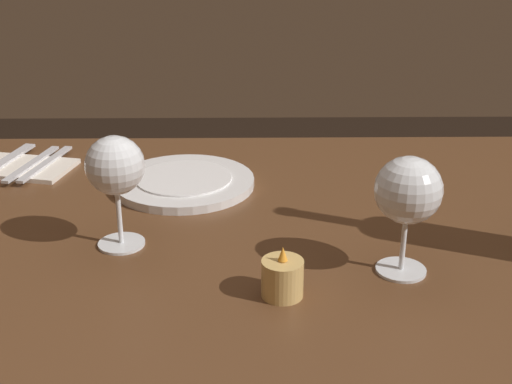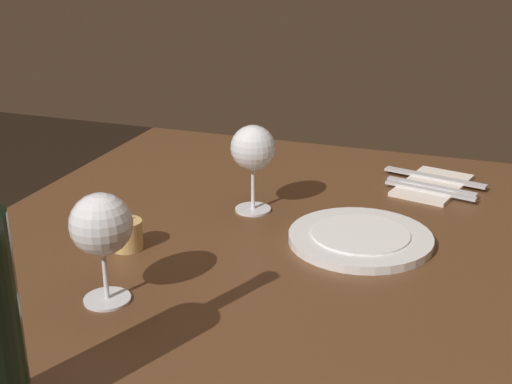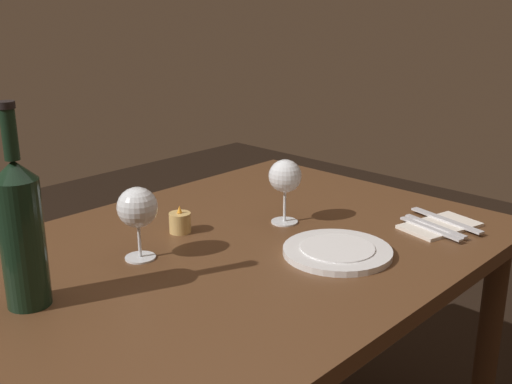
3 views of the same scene
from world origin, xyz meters
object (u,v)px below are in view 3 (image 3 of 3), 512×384
at_px(folded_napkin, 440,226).
at_px(table_knife, 446,220).
at_px(fork_outer, 430,229).
at_px(wine_bottle, 21,231).
at_px(dinner_plate, 337,251).
at_px(votive_candle, 180,223).
at_px(wine_glass_left, 137,209).
at_px(fork_inner, 435,226).
at_px(wine_glass_right, 285,178).

bearing_deg(folded_napkin, table_knife, 0.00).
height_order(fork_outer, table_knife, same).
distance_m(wine_bottle, folded_napkin, 0.95).
bearing_deg(dinner_plate, votive_candle, 113.10).
xyz_separation_m(wine_glass_left, folded_napkin, (0.61, -0.38, -0.11)).
bearing_deg(fork_outer, wine_glass_left, 146.26).
relative_size(votive_candle, fork_outer, 0.38).
height_order(wine_bottle, fork_outer, wine_bottle).
height_order(folded_napkin, fork_outer, fork_outer).
relative_size(dinner_plate, fork_outer, 1.33).
xyz_separation_m(folded_napkin, table_knife, (0.03, 0.00, 0.01)).
bearing_deg(fork_inner, wine_glass_left, 147.40).
bearing_deg(wine_glass_left, wine_glass_right, -11.88).
relative_size(wine_glass_right, votive_candle, 2.40).
distance_m(dinner_plate, fork_inner, 0.29).
bearing_deg(wine_glass_left, table_knife, -30.32).
bearing_deg(fork_inner, table_knife, 0.00).
distance_m(folded_napkin, fork_inner, 0.03).
xyz_separation_m(votive_candle, fork_outer, (0.40, -0.43, -0.01)).
distance_m(wine_glass_left, votive_candle, 0.19).
height_order(wine_glass_right, dinner_plate, wine_glass_right).
distance_m(wine_bottle, table_knife, 0.98).
xyz_separation_m(wine_bottle, fork_inner, (0.85, -0.35, -0.13)).
height_order(wine_glass_right, votive_candle, wine_glass_right).
relative_size(wine_bottle, fork_inner, 2.08).
bearing_deg(fork_inner, votive_candle, 134.75).
distance_m(wine_glass_right, fork_inner, 0.38).
distance_m(wine_bottle, fork_inner, 0.93).
relative_size(folded_napkin, fork_inner, 1.18).
distance_m(wine_glass_left, dinner_plate, 0.44).
relative_size(votive_candle, dinner_plate, 0.28).
height_order(wine_glass_left, folded_napkin, wine_glass_left).
xyz_separation_m(votive_candle, fork_inner, (0.43, -0.43, -0.01)).
bearing_deg(votive_candle, wine_glass_left, -160.15).
xyz_separation_m(votive_candle, table_knife, (0.48, -0.43, -0.01)).
height_order(votive_candle, fork_inner, votive_candle).
bearing_deg(votive_candle, dinner_plate, -66.90).
distance_m(wine_bottle, fork_outer, 0.91).
bearing_deg(wine_bottle, votive_candle, 10.66).
relative_size(dinner_plate, folded_napkin, 1.13).
distance_m(folded_napkin, fork_outer, 0.05).
xyz_separation_m(wine_bottle, folded_napkin, (0.88, -0.35, -0.14)).
height_order(fork_inner, fork_outer, same).
xyz_separation_m(folded_napkin, fork_outer, (-0.05, 0.00, 0.01)).
relative_size(wine_glass_right, dinner_plate, 0.68).
bearing_deg(dinner_plate, fork_inner, -16.47).
relative_size(wine_bottle, folded_napkin, 1.77).
xyz_separation_m(wine_glass_left, fork_outer, (0.56, -0.38, -0.10)).
relative_size(wine_glass_right, wine_bottle, 0.43).
bearing_deg(votive_candle, wine_glass_right, -31.89).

